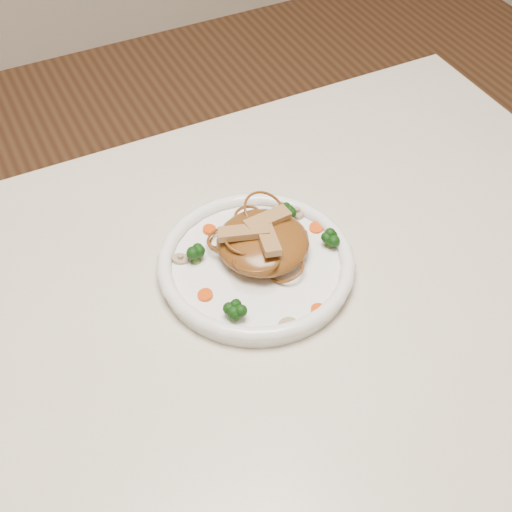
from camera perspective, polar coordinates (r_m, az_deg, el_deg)
name	(u,v)px	position (r m, az deg, el deg)	size (l,w,h in m)	color
table	(242,359)	(0.99, -1.11, -8.26)	(1.20, 0.80, 0.75)	beige
plate	(256,267)	(0.95, 0.00, -0.91)	(0.26, 0.26, 0.02)	white
noodle_mound	(263,242)	(0.95, 0.55, 1.12)	(0.13, 0.13, 0.04)	brown
chicken_a	(267,219)	(0.94, 0.91, 2.96)	(0.07, 0.02, 0.01)	tan
chicken_b	(244,232)	(0.92, -0.99, 1.92)	(0.07, 0.02, 0.01)	tan
chicken_c	(267,237)	(0.92, 0.91, 1.54)	(0.07, 0.02, 0.01)	tan
broccoli_0	(287,213)	(0.99, 2.48, 3.51)	(0.02, 0.02, 0.03)	#0D3C0C
broccoli_1	(196,254)	(0.94, -4.88, 0.14)	(0.02, 0.02, 0.03)	#0D3C0C
broccoli_2	(234,311)	(0.87, -1.80, -4.41)	(0.02, 0.02, 0.03)	#0D3C0C
broccoli_3	(331,238)	(0.96, 6.06, 1.47)	(0.03, 0.03, 0.03)	#0D3C0C
carrot_0	(266,216)	(1.01, 0.77, 3.24)	(0.02, 0.02, 0.01)	#EE3B08
carrot_1	(205,295)	(0.91, -4.12, -3.15)	(0.02, 0.02, 0.01)	#EE3B08
carrot_2	(316,228)	(0.99, 4.86, 2.28)	(0.02, 0.02, 0.01)	#EE3B08
carrot_3	(209,230)	(0.99, -3.77, 2.14)	(0.02, 0.02, 0.01)	#EE3B08
carrot_4	(318,309)	(0.89, 5.04, -4.30)	(0.02, 0.02, 0.01)	#EE3B08
mushroom_0	(287,325)	(0.88, 2.51, -5.56)	(0.03, 0.03, 0.01)	tan
mushroom_1	(297,212)	(1.01, 3.34, 3.54)	(0.03, 0.03, 0.01)	tan
mushroom_2	(181,259)	(0.95, -6.08, -0.25)	(0.02, 0.02, 0.01)	tan
mushroom_3	(281,207)	(1.02, 2.05, 3.95)	(0.03, 0.03, 0.01)	tan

